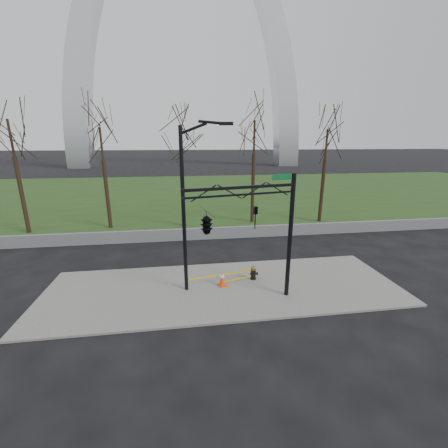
{
  "coord_description": "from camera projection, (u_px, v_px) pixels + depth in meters",
  "views": [
    {
      "loc": [
        -1.9,
        -13.26,
        7.33
      ],
      "look_at": [
        0.28,
        2.0,
        2.9
      ],
      "focal_mm": 23.17,
      "sensor_mm": 36.0,
      "label": 1
    }
  ],
  "objects": [
    {
      "name": "traffic_signal_mast",
      "position": [
        224.0,
        221.0,
        12.0
      ],
      "size": [
        5.01,
        2.54,
        6.0
      ],
      "rotation": [
        0.0,
        0.0,
        0.2
      ],
      "color": "black",
      "rests_on": "ground"
    },
    {
      "name": "grass_strip",
      "position": [
        196.0,
        192.0,
        43.44
      ],
      "size": [
        120.0,
        40.0,
        0.06
      ],
      "primitive_type": "cube",
      "color": "#203D16",
      "rests_on": "ground"
    },
    {
      "name": "gateway_arch",
      "position": [
        184.0,
        43.0,
        77.28
      ],
      "size": [
        66.0,
        6.0,
        65.0
      ],
      "primitive_type": null,
      "color": "silver",
      "rests_on": "ground"
    },
    {
      "name": "fire_hydrant",
      "position": [
        254.0,
        273.0,
        15.64
      ],
      "size": [
        0.49,
        0.32,
        0.78
      ],
      "rotation": [
        0.0,
        0.0,
        -0.2
      ],
      "color": "black",
      "rests_on": "sidewalk"
    },
    {
      "name": "guardrail",
      "position": [
        209.0,
        233.0,
        22.39
      ],
      "size": [
        60.0,
        0.3,
        0.9
      ],
      "primitive_type": "cube",
      "color": "#59595B",
      "rests_on": "ground"
    },
    {
      "name": "traffic_cone",
      "position": [
        222.0,
        279.0,
        14.9
      ],
      "size": [
        0.49,
        0.49,
        0.76
      ],
      "rotation": [
        0.0,
        0.0,
        0.29
      ],
      "color": "#E23F0B",
      "rests_on": "sidewalk"
    },
    {
      "name": "sidewalk",
      "position": [
        224.0,
        288.0,
        14.89
      ],
      "size": [
        18.0,
        6.0,
        0.1
      ],
      "primitive_type": "cube",
      "color": "slate",
      "rests_on": "ground"
    },
    {
      "name": "street_light",
      "position": [
        188.0,
        200.0,
        13.37
      ],
      "size": [
        2.36,
        0.69,
        8.21
      ],
      "rotation": [
        0.0,
        0.0,
        -0.22
      ],
      "color": "black",
      "rests_on": "ground"
    },
    {
      "name": "caution_tape",
      "position": [
        227.0,
        276.0,
        15.15
      ],
      "size": [
        3.61,
        0.63,
        0.41
      ],
      "color": "#E0B20B",
      "rests_on": "ground"
    },
    {
      "name": "ground",
      "position": [
        224.0,
        289.0,
        14.9
      ],
      "size": [
        500.0,
        500.0,
        0.0
      ],
      "primitive_type": "plane",
      "color": "black",
      "rests_on": "ground"
    },
    {
      "name": "tree_row",
      "position": [
        144.0,
        172.0,
        24.28
      ],
      "size": [
        35.76,
        4.0,
        9.71
      ],
      "color": "black",
      "rests_on": "ground"
    }
  ]
}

